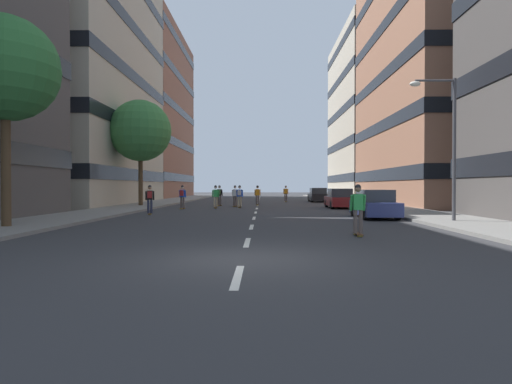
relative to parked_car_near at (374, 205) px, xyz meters
name	(u,v)px	position (x,y,z in m)	size (l,w,h in m)	color
ground_plane	(257,206)	(-6.44, 13.95, -0.70)	(162.62, 162.62, 0.00)	#333335
sidewalk_left	(155,204)	(-16.07, 17.34, -0.63)	(3.99, 74.54, 0.14)	gray
sidewalk_right	(361,204)	(3.20, 17.34, -0.63)	(3.99, 74.54, 0.14)	gray
lane_markings	(258,206)	(-6.44, 14.85, -0.70)	(0.16, 62.20, 0.01)	silver
building_left_mid	(60,59)	(-25.42, 18.10, 13.21)	(14.81, 22.69, 27.64)	#B2A893
building_left_far	(132,115)	(-25.42, 40.86, 11.59)	(14.81, 23.27, 24.40)	brown
building_right_mid	(459,57)	(12.54, 18.10, 13.15)	(14.81, 22.43, 27.51)	#9E6B51
building_right_far	(389,116)	(12.54, 40.86, 11.29)	(14.81, 21.86, 23.80)	#BCB29E
parked_car_near	(374,205)	(0.00, 0.00, 0.00)	(1.82, 4.40, 1.52)	navy
parked_car_mid	(340,199)	(0.00, 10.60, 0.00)	(1.82, 4.40, 1.52)	maroon
parked_car_far	(318,195)	(0.00, 23.88, 0.00)	(1.82, 4.40, 1.52)	black
street_tree_near	(5,69)	(-16.07, -6.39, 5.61)	(4.12, 4.12, 8.26)	#4C3823
street_tree_mid	(140,131)	(-16.07, 12.44, 5.57)	(5.05, 5.05, 8.67)	#4C3823
streetlamp_right	(446,133)	(2.43, -3.27, 3.44)	(2.13, 0.30, 6.50)	#3F3F44
skater_0	(240,195)	(-7.81, 11.00, 0.32)	(0.55, 0.91, 1.78)	brown
skater_1	(235,195)	(-8.27, 12.59, 0.29)	(0.56, 0.92, 1.78)	brown
skater_2	(150,198)	(-12.76, 2.67, 0.32)	(0.57, 0.92, 1.78)	brown
skater_3	(216,196)	(-9.62, 10.14, 0.29)	(0.56, 0.92, 1.78)	brown
skater_4	(286,193)	(-3.47, 24.06, 0.29)	(0.55, 0.92, 1.78)	brown
skater_5	(258,194)	(-6.45, 15.17, 0.29)	(0.54, 0.91, 1.78)	brown
skater_6	(182,195)	(-11.96, 8.86, 0.32)	(0.56, 0.92, 1.78)	brown
skater_7	(358,207)	(-2.70, -8.36, 0.29)	(0.53, 0.90, 1.78)	brown
skater_8	(219,194)	(-9.72, 14.14, 0.32)	(0.57, 0.92, 1.78)	brown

